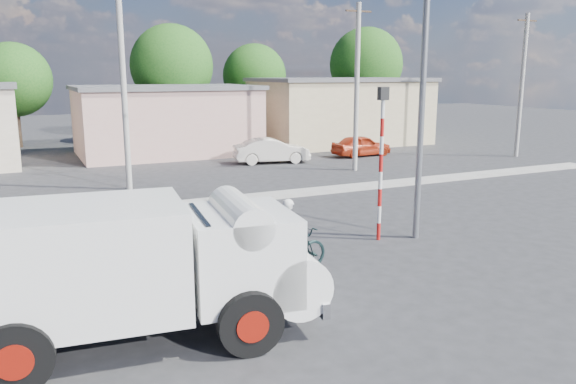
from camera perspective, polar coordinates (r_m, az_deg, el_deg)
name	(u,v)px	position (r m, az deg, el deg)	size (l,w,h in m)	color
ground_plane	(304,272)	(13.73, 1.59, -8.15)	(120.00, 120.00, 0.00)	#2A2A2D
median	(205,202)	(20.86, -8.46, -1.03)	(40.00, 0.80, 0.16)	#99968E
truck	(145,265)	(10.23, -14.32, -7.22)	(6.43, 3.03, 2.56)	black
bicycle	(289,251)	(13.53, 0.08, -5.99)	(0.73, 2.09, 1.10)	black
cyclist	(289,242)	(13.46, 0.08, -5.12)	(0.56, 0.37, 1.53)	silver
car_cream	(272,151)	(30.21, -1.68, 4.23)	(1.41, 4.04, 1.33)	beige
car_red	(361,146)	(33.04, 7.46, 4.70)	(1.45, 3.60, 1.23)	#B13014
traffic_pole	(381,151)	(15.98, 9.46, 4.15)	(0.28, 0.18, 4.36)	red
streetlight	(419,64)	(16.16, 13.18, 12.51)	(2.34, 0.22, 9.00)	slate
building_row	(151,118)	(34.29, -13.79, 7.28)	(37.80, 7.30, 4.44)	beige
tree_row	(167,70)	(41.07, -12.20, 12.06)	(43.62, 7.43, 8.42)	#38281E
utility_poles	(246,89)	(25.19, -4.30, 10.43)	(35.40, 0.24, 8.00)	#99968E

